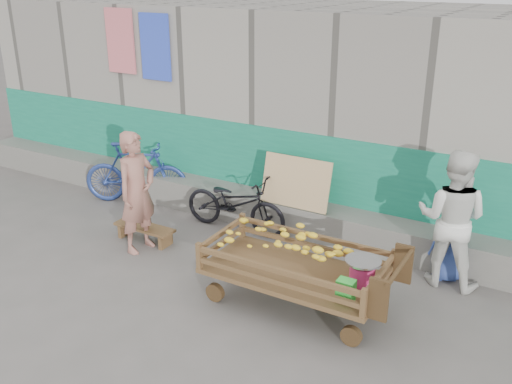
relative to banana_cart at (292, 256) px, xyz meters
The scene contains 9 objects.
ground 1.37m from the banana_cart, 150.53° to the right, with size 80.00×80.00×0.00m, color #575550.
building_wall 3.71m from the banana_cart, 107.11° to the left, with size 12.00×3.50×3.00m.
banana_cart is the anchor object (origin of this frame).
bench 2.55m from the banana_cart, behind, with size 0.89×0.27×0.22m.
vendor_man 2.38m from the banana_cart, behind, with size 0.59×0.39×1.63m, color #9C6456.
woman 1.95m from the banana_cart, 45.05° to the left, with size 0.81×0.63×1.67m, color white.
child 2.00m from the banana_cart, 46.68° to the left, with size 0.45×0.29×0.92m, color #334A97.
bicycle_dark 2.09m from the banana_cart, 139.30° to the left, with size 0.55×1.58×0.83m, color black.
bicycle_blue 3.78m from the banana_cart, 157.43° to the left, with size 0.47×1.66×1.00m, color navy.
Camera 1 is at (3.47, -4.36, 3.55)m, focal length 40.00 mm.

